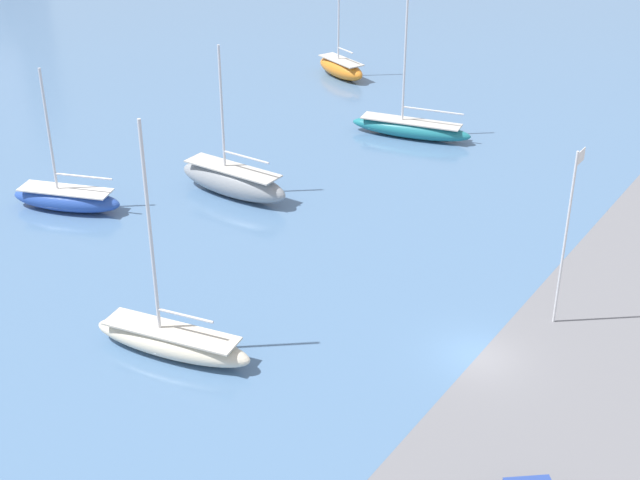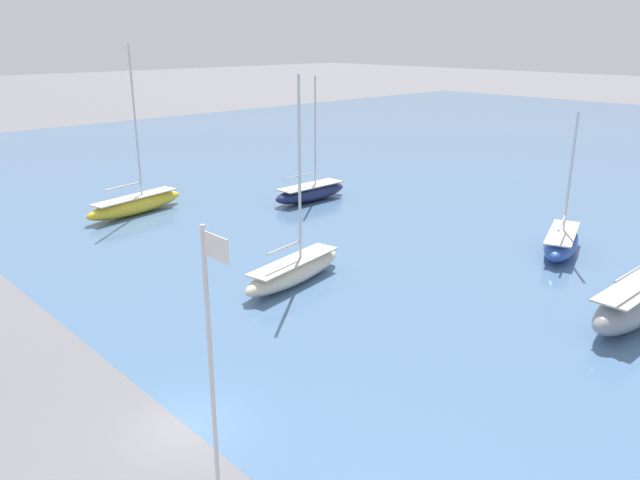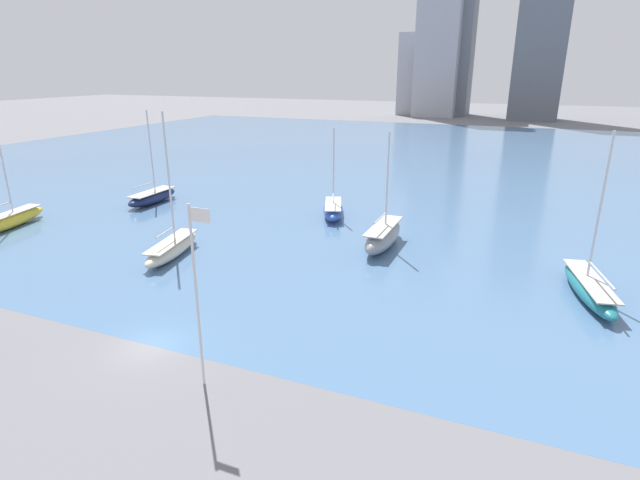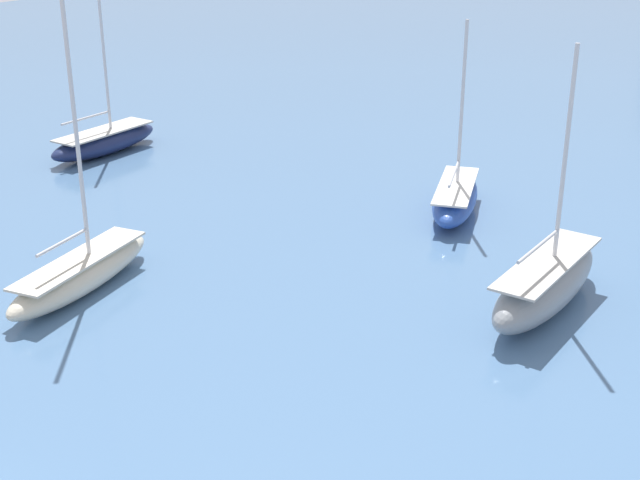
% 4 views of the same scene
% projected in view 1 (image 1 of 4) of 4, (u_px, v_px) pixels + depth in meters
% --- Properties ---
extents(ground_plane, '(500.00, 500.00, 0.00)m').
position_uv_depth(ground_plane, '(478.00, 356.00, 46.07)').
color(ground_plane, slate).
extents(flag_pole, '(1.24, 0.14, 10.07)m').
position_uv_depth(flag_pole, '(567.00, 232.00, 46.47)').
color(flag_pole, silver).
rests_on(flag_pole, ground_plane).
extents(sailboat_gray, '(2.33, 9.05, 10.82)m').
position_uv_depth(sailboat_gray, '(233.00, 181.00, 62.97)').
color(sailboat_gray, gray).
rests_on(sailboat_gray, harbor_water).
extents(sailboat_blue, '(4.82, 8.13, 10.01)m').
position_uv_depth(sailboat_blue, '(66.00, 198.00, 61.08)').
color(sailboat_blue, '#284CA8').
rests_on(sailboat_blue, harbor_water).
extents(sailboat_teal, '(4.16, 10.32, 12.18)m').
position_uv_depth(sailboat_teal, '(411.00, 128.00, 73.30)').
color(sailboat_teal, '#1E757F').
rests_on(sailboat_teal, harbor_water).
extents(sailboat_cream, '(3.79, 9.21, 12.81)m').
position_uv_depth(sailboat_cream, '(172.00, 340.00, 45.82)').
color(sailboat_cream, beige).
rests_on(sailboat_cream, harbor_water).
extents(sailboat_orange, '(4.41, 6.88, 10.08)m').
position_uv_depth(sailboat_orange, '(341.00, 68.00, 87.67)').
color(sailboat_orange, orange).
rests_on(sailboat_orange, harbor_water).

